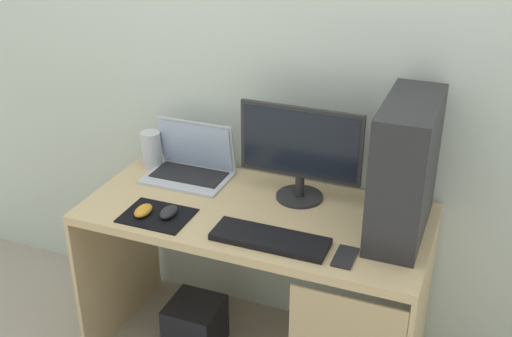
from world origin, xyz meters
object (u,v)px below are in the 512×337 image
mouse_right (143,211)px  mouse_left (169,212)px  cell_phone (345,257)px  laptop (190,166)px  subwoofer (195,325)px  keyboard (270,239)px  pc_tower (405,169)px  monitor (300,151)px  speaker (152,149)px

mouse_right → mouse_left: bearing=14.7°
mouse_right → cell_phone: mouse_right is taller
laptop → subwoofer: bearing=-65.5°
keyboard → mouse_left: size_ratio=4.38×
pc_tower → mouse_right: size_ratio=5.23×
pc_tower → mouse_right: (-0.92, -0.25, -0.23)m
monitor → mouse_left: size_ratio=5.07×
laptop → speaker: 0.20m
speaker → subwoofer: bearing=-38.2°
laptop → mouse_left: (0.08, -0.34, -0.03)m
laptop → cell_phone: bearing=-25.2°
laptop → cell_phone: laptop is taller
mouse_left → subwoofer: mouse_left is taller
speaker → keyboard: bearing=-29.0°
pc_tower → speaker: (-1.11, 0.14, -0.17)m
speaker → mouse_right: speaker is taller
subwoofer → mouse_left: bearing=-96.1°
laptop → keyboard: bearing=-36.0°
mouse_right → keyboard: bearing=0.6°
subwoofer → monitor: bearing=24.7°
monitor → laptop: size_ratio=1.39×
keyboard → mouse_left: 0.42m
monitor → mouse_right: size_ratio=5.07×
mouse_left → cell_phone: 0.69m
speaker → keyboard: size_ratio=0.38×
keyboard → subwoofer: keyboard is taller
pc_tower → laptop: 0.94m
speaker → keyboard: 0.80m
pc_tower → keyboard: (-0.41, -0.25, -0.24)m
monitor → keyboard: (0.00, -0.34, -0.20)m
pc_tower → cell_phone: pc_tower is taller
pc_tower → keyboard: size_ratio=1.20×
keyboard → subwoofer: 0.77m
laptop → subwoofer: size_ratio=1.55×
mouse_left → mouse_right: 0.10m
monitor → speaker: monitor is taller
pc_tower → subwoofer: (-0.81, -0.09, -0.87)m
pc_tower → mouse_right: bearing=-164.8°
keyboard → monitor: bearing=90.7°
speaker → mouse_right: size_ratio=1.67×
laptop → mouse_right: laptop is taller
laptop → mouse_left: 0.35m
speaker → mouse_left: speaker is taller
monitor → mouse_left: monitor is taller
mouse_right → speaker: bearing=115.3°
pc_tower → subwoofer: 1.19m
mouse_left → subwoofer: 0.66m
mouse_right → cell_phone: (0.79, 0.00, -0.02)m
speaker → cell_phone: 1.05m
mouse_left → keyboard: bearing=-2.7°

